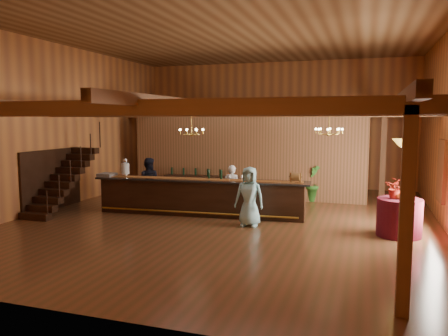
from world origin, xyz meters
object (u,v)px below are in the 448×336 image
(pendant_lamp, at_px, (403,143))
(tasting_bar, at_px, (200,197))
(backbar_shelf, at_px, (202,186))
(guest, at_px, (249,197))
(raffle_drum, at_px, (296,177))
(bartender, at_px, (232,188))
(round_table, at_px, (399,217))
(floor_plant, at_px, (315,183))
(staff_second, at_px, (148,182))
(chandelier_left, at_px, (192,131))
(beverage_dispenser, at_px, (125,168))
(chandelier_right, at_px, (329,131))

(pendant_lamp, bearing_deg, tasting_bar, 172.81)
(backbar_shelf, distance_m, guest, 4.93)
(raffle_drum, distance_m, bartender, 2.34)
(tasting_bar, relative_size, pendant_lamp, 7.58)
(backbar_shelf, distance_m, bartender, 2.88)
(tasting_bar, relative_size, round_table, 6.10)
(tasting_bar, bearing_deg, floor_plant, 43.09)
(pendant_lamp, relative_size, staff_second, 0.53)
(round_table, bearing_deg, chandelier_left, 173.06)
(guest, bearing_deg, chandelier_left, 156.93)
(beverage_dispenser, distance_m, raffle_drum, 5.51)
(staff_second, distance_m, guest, 4.32)
(tasting_bar, height_order, backbar_shelf, tasting_bar)
(round_table, xyz_separation_m, pendant_lamp, (0.00, 0.00, 1.92))
(guest, distance_m, floor_plant, 4.55)
(raffle_drum, xyz_separation_m, bartender, (-2.17, 0.69, -0.55))
(chandelier_left, relative_size, staff_second, 0.47)
(backbar_shelf, distance_m, chandelier_right, 5.90)
(bartender, height_order, staff_second, staff_second)
(raffle_drum, bearing_deg, staff_second, 174.12)
(tasting_bar, distance_m, chandelier_left, 2.06)
(beverage_dispenser, bearing_deg, bartender, 16.67)
(chandelier_left, distance_m, floor_plant, 5.23)
(beverage_dispenser, xyz_separation_m, chandelier_left, (2.28, 0.15, 1.20))
(chandelier_right, bearing_deg, tasting_bar, -170.13)
(beverage_dispenser, distance_m, round_table, 8.39)
(staff_second, bearing_deg, backbar_shelf, -128.70)
(raffle_drum, bearing_deg, round_table, -17.71)
(backbar_shelf, distance_m, chandelier_left, 3.82)
(beverage_dispenser, relative_size, bartender, 0.40)
(backbar_shelf, distance_m, pendant_lamp, 8.07)
(bartender, relative_size, staff_second, 0.90)
(round_table, height_order, floor_plant, floor_plant)
(beverage_dispenser, height_order, guest, beverage_dispenser)
(tasting_bar, xyz_separation_m, pendant_lamp, (5.76, -0.73, 1.83))
(bartender, bearing_deg, raffle_drum, 161.11)
(tasting_bar, height_order, bartender, bartender)
(raffle_drum, bearing_deg, guest, -135.71)
(chandelier_left, xyz_separation_m, guest, (2.11, -0.92, -1.78))
(round_table, relative_size, bartender, 0.74)
(beverage_dispenser, distance_m, backbar_shelf, 3.62)
(backbar_shelf, relative_size, pendant_lamp, 3.25)
(backbar_shelf, relative_size, chandelier_right, 3.65)
(bartender, bearing_deg, floor_plant, -134.14)
(floor_plant, bearing_deg, pendant_lamp, -57.98)
(tasting_bar, xyz_separation_m, floor_plant, (3.16, 3.44, 0.10))
(pendant_lamp, xyz_separation_m, guest, (-3.93, -0.19, -1.56))
(raffle_drum, relative_size, guest, 0.20)
(beverage_dispenser, xyz_separation_m, guest, (4.39, -0.78, -0.58))
(staff_second, bearing_deg, raffle_drum, 160.14)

